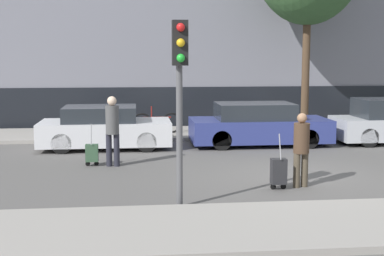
# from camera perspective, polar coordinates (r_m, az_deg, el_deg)

# --- Properties ---
(ground_plane) EXTENTS (80.00, 80.00, 0.00)m
(ground_plane) POSITION_cam_1_polar(r_m,az_deg,el_deg) (12.93, 11.08, -5.10)
(ground_plane) COLOR #565451
(sidewalk_near) EXTENTS (28.00, 2.50, 0.12)m
(sidewalk_near) POSITION_cam_1_polar(r_m,az_deg,el_deg) (9.52, 17.87, -9.61)
(sidewalk_near) COLOR gray
(sidewalk_near) RESTS_ON ground_plane
(sidewalk_far) EXTENTS (28.00, 3.00, 0.12)m
(sidewalk_far) POSITION_cam_1_polar(r_m,az_deg,el_deg) (19.60, 5.03, -0.45)
(sidewalk_far) COLOR gray
(sidewalk_far) RESTS_ON ground_plane
(parked_car_0) EXTENTS (3.99, 1.88, 1.30)m
(parked_car_0) POSITION_cam_1_polar(r_m,az_deg,el_deg) (16.68, -9.32, -0.02)
(parked_car_0) COLOR silver
(parked_car_0) RESTS_ON ground_plane
(parked_car_1) EXTENTS (4.38, 1.84, 1.35)m
(parked_car_1) POSITION_cam_1_polar(r_m,az_deg,el_deg) (17.16, 7.07, 0.30)
(parked_car_1) COLOR navy
(parked_car_1) RESTS_ON ground_plane
(pedestrian_left) EXTENTS (0.35, 0.34, 1.81)m
(pedestrian_left) POSITION_cam_1_polar(r_m,az_deg,el_deg) (13.84, -8.49, 0.16)
(pedestrian_left) COLOR #23232D
(pedestrian_left) RESTS_ON ground_plane
(trolley_left) EXTENTS (0.34, 0.29, 1.10)m
(trolley_left) POSITION_cam_1_polar(r_m,az_deg,el_deg) (14.07, -10.63, -2.64)
(trolley_left) COLOR #335138
(trolley_left) RESTS_ON ground_plane
(pedestrian_right) EXTENTS (0.34, 0.34, 1.62)m
(pedestrian_right) POSITION_cam_1_polar(r_m,az_deg,el_deg) (11.75, 11.58, -1.85)
(pedestrian_right) COLOR #4C4233
(pedestrian_right) RESTS_ON ground_plane
(trolley_right) EXTENTS (0.34, 0.29, 1.20)m
(trolley_right) POSITION_cam_1_polar(r_m,az_deg,el_deg) (11.57, 9.22, -4.59)
(trolley_right) COLOR #262628
(trolley_right) RESTS_ON ground_plane
(traffic_light) EXTENTS (0.28, 0.47, 3.46)m
(traffic_light) POSITION_cam_1_polar(r_m,az_deg,el_deg) (9.71, -1.32, 5.61)
(traffic_light) COLOR #515154
(traffic_light) RESTS_ON ground_plane
(parked_bicycle) EXTENTS (1.77, 0.06, 0.96)m
(parked_bicycle) POSITION_cam_1_polar(r_m,az_deg,el_deg) (18.88, -3.76, 0.57)
(parked_bicycle) COLOR black
(parked_bicycle) RESTS_ON sidewalk_far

